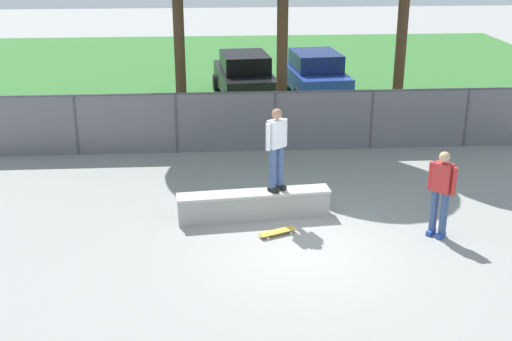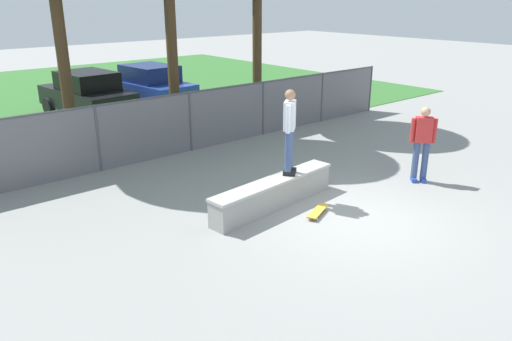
% 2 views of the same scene
% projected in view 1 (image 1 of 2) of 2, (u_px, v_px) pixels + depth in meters
% --- Properties ---
extents(ground_plane, '(80.00, 80.00, 0.00)m').
position_uv_depth(ground_plane, '(303.00, 248.00, 12.97)').
color(ground_plane, gray).
extents(grass_strip, '(28.40, 20.00, 0.02)m').
position_uv_depth(grass_strip, '(252.00, 73.00, 28.21)').
color(grass_strip, '#336B2D').
rests_on(grass_strip, ground).
extents(concrete_ledge, '(3.35, 0.81, 0.61)m').
position_uv_depth(concrete_ledge, '(254.00, 205.00, 14.20)').
color(concrete_ledge, '#999993').
rests_on(concrete_ledge, ground).
extents(skateboarder, '(0.49, 0.44, 1.82)m').
position_uv_depth(skateboarder, '(277.00, 146.00, 13.84)').
color(skateboarder, black).
rests_on(skateboarder, concrete_ledge).
extents(skateboard, '(0.81, 0.50, 0.09)m').
position_uv_depth(skateboard, '(277.00, 232.00, 13.50)').
color(skateboard, gold).
rests_on(skateboard, ground).
extents(chainlink_fence, '(16.47, 0.07, 1.71)m').
position_uv_depth(chainlink_fence, '(275.00, 119.00, 18.26)').
color(chainlink_fence, '#4C4C51').
rests_on(chainlink_fence, ground).
extents(car_black, '(2.33, 4.36, 1.66)m').
position_uv_depth(car_black, '(244.00, 75.00, 23.90)').
color(car_black, black).
rests_on(car_black, ground).
extents(car_blue, '(2.33, 4.36, 1.66)m').
position_uv_depth(car_blue, '(315.00, 74.00, 24.18)').
color(car_blue, '#233D9E').
rests_on(car_blue, ground).
extents(bystander, '(0.46, 0.46, 1.82)m').
position_uv_depth(bystander, '(441.00, 190.00, 13.15)').
color(bystander, '#2647A5').
rests_on(bystander, ground).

